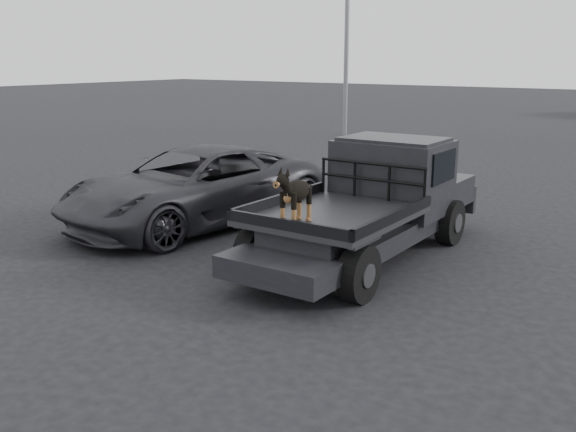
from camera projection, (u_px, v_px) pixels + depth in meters
The scene contains 6 objects.
ground at pixel (339, 304), 8.21m from camera, with size 120.00×120.00×0.00m, color black.
flatbed_ute at pixel (364, 229), 10.00m from camera, with size 2.00×5.40×0.92m, color black, non-canonical shape.
ute_cab at pixel (393, 164), 10.54m from camera, with size 1.72×1.30×0.88m, color black, non-canonical shape.
headache_rack at pixel (372, 181), 9.98m from camera, with size 1.80×0.08×0.55m, color black, non-canonical shape.
dog at pixel (296, 196), 8.50m from camera, with size 0.32×0.60×0.74m, color black, non-canonical shape.
parked_suv at pixel (194, 187), 11.95m from camera, with size 2.39×5.18×1.44m, color #2D2C31.
Camera 1 is at (3.82, -6.70, 3.09)m, focal length 40.00 mm.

